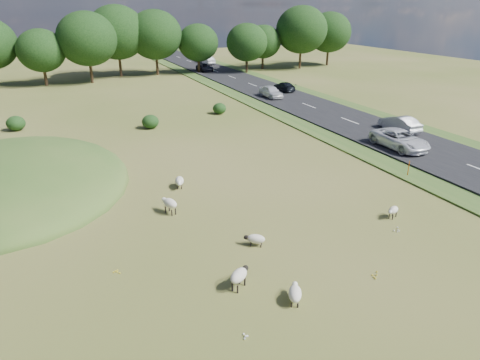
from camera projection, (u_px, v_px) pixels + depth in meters
name	position (u px, v px, depth m)	size (l,w,h in m)	color
ground	(154.00, 135.00, 41.08)	(160.00, 160.00, 0.00)	#485B1C
mound	(11.00, 184.00, 29.83)	(16.00, 20.00, 4.00)	#33561E
road	(284.00, 97.00, 56.97)	(8.00, 150.00, 0.25)	black
treeline	(92.00, 39.00, 68.14)	(96.28, 14.66, 11.70)	black
shrubs	(118.00, 119.00, 44.14)	(22.63, 6.35, 1.46)	black
marker_post	(408.00, 169.00, 30.94)	(0.06, 0.06, 1.20)	#D8590C
sheep_0	(255.00, 239.00, 22.08)	(1.13, 0.93, 0.65)	beige
sheep_1	(393.00, 210.00, 24.95)	(1.03, 0.73, 0.72)	beige
sheep_2	(170.00, 203.00, 25.43)	(0.93, 1.38, 0.96)	beige
sheep_3	(295.00, 293.00, 17.86)	(1.00, 1.28, 0.73)	beige
sheep_4	(179.00, 181.00, 29.10)	(0.88, 1.37, 0.76)	beige
sheep_5	(239.00, 275.00, 18.70)	(1.29, 1.09, 0.94)	beige
car_0	(208.00, 61.00, 87.00)	(1.60, 4.59, 1.51)	white
car_2	(205.00, 68.00, 78.24)	(2.15, 4.66, 1.30)	black
car_3	(271.00, 91.00, 56.20)	(1.78, 4.41, 1.50)	silver
car_4	(400.00, 139.00, 36.29)	(2.54, 5.50, 1.53)	white
car_5	(400.00, 124.00, 41.18)	(1.56, 4.48, 1.48)	#A5A9AD
car_6	(202.00, 59.00, 90.09)	(1.81, 4.46, 1.29)	#B3B7BB
car_7	(284.00, 86.00, 60.39)	(1.72, 4.24, 1.23)	black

